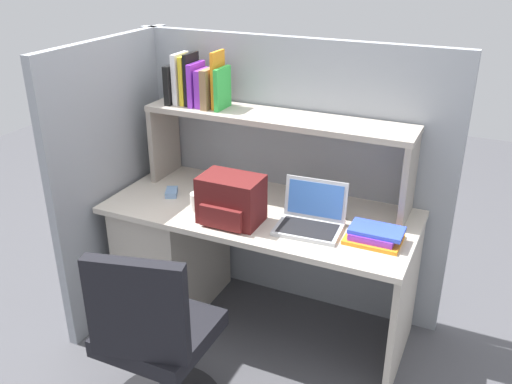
{
  "coord_description": "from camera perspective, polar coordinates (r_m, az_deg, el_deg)",
  "views": [
    {
      "loc": [
        1.06,
        -2.34,
        2.0
      ],
      "look_at": [
        0.0,
        -0.05,
        0.85
      ],
      "focal_mm": 38.92,
      "sensor_mm": 36.0,
      "label": 1
    }
  ],
  "objects": [
    {
      "name": "overhead_hutch",
      "position": [
        2.9,
        2.07,
        6.04
      ],
      "size": [
        1.44,
        0.28,
        0.45
      ],
      "color": "gray",
      "rests_on": "desk"
    },
    {
      "name": "desk_book_stack",
      "position": [
        2.62,
        12.07,
        -4.33
      ],
      "size": [
        0.26,
        0.19,
        0.07
      ],
      "color": "orange",
      "rests_on": "desk"
    },
    {
      "name": "office_chair",
      "position": [
        2.51,
        -10.19,
        -15.79
      ],
      "size": [
        0.52,
        0.53,
        0.93
      ],
      "rotation": [
        0.0,
        0.0,
        3.38
      ],
      "color": "black",
      "rests_on": "ground_plane"
    },
    {
      "name": "paper_cup",
      "position": [
        2.86,
        -6.02,
        -0.99
      ],
      "size": [
        0.08,
        0.08,
        0.09
      ],
      "primitive_type": "cylinder",
      "color": "white",
      "rests_on": "desk"
    },
    {
      "name": "cubicle_partition_rear",
      "position": [
        3.17,
        3.25,
        1.7
      ],
      "size": [
        1.84,
        0.05,
        1.55
      ],
      "primitive_type": "cube",
      "color": "gray",
      "rests_on": "ground_plane"
    },
    {
      "name": "laptop",
      "position": [
        2.68,
        5.68,
        -2.67
      ],
      "size": [
        0.33,
        0.27,
        0.22
      ],
      "color": "#B7BABF",
      "rests_on": "desk"
    },
    {
      "name": "cubicle_partition_left",
      "position": [
        3.23,
        -13.85,
        1.41
      ],
      "size": [
        0.05,
        1.06,
        1.55
      ],
      "primitive_type": "cube",
      "color": "gray",
      "rests_on": "ground_plane"
    },
    {
      "name": "computer_mouse",
      "position": [
        3.06,
        -8.67,
        -0.03
      ],
      "size": [
        0.1,
        0.12,
        0.03
      ],
      "primitive_type": "cube",
      "rotation": [
        0.0,
        0.0,
        0.46
      ],
      "color": "#7299C6",
      "rests_on": "desk"
    },
    {
      "name": "backpack",
      "position": [
        2.7,
        -2.62,
        -0.84
      ],
      "size": [
        0.3,
        0.23,
        0.24
      ],
      "color": "#591919",
      "rests_on": "desk"
    },
    {
      "name": "ground_plane",
      "position": [
        3.26,
        0.38,
        -13.39
      ],
      "size": [
        8.0,
        8.0,
        0.0
      ],
      "primitive_type": "plane",
      "color": "#4C4C51"
    },
    {
      "name": "reference_books_on_shelf",
      "position": [
        3.04,
        -6.09,
        11.04
      ],
      "size": [
        0.33,
        0.18,
        0.3
      ],
      "color": "black",
      "rests_on": "overhead_hutch"
    },
    {
      "name": "desk",
      "position": [
        3.18,
        -6.03,
        -5.75
      ],
      "size": [
        1.6,
        0.7,
        0.73
      ],
      "color": "beige",
      "rests_on": "ground_plane"
    }
  ]
}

